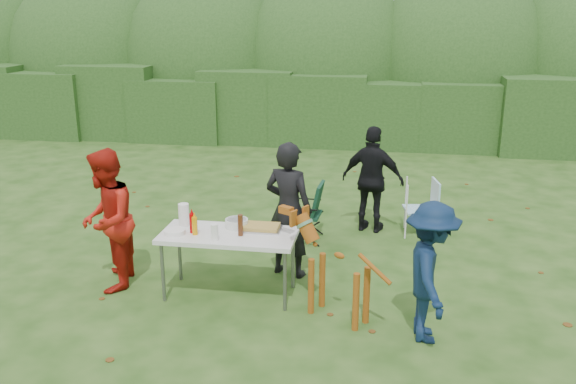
% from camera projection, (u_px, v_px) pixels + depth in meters
% --- Properties ---
extents(ground, '(80.00, 80.00, 0.00)m').
position_uv_depth(ground, '(238.00, 295.00, 6.92)').
color(ground, '#1E4211').
extents(hedge_row, '(22.00, 1.40, 1.70)m').
position_uv_depth(hedge_row, '(319.00, 108.00, 14.21)').
color(hedge_row, '#23471C').
rests_on(hedge_row, ground).
extents(shrub_backdrop, '(20.00, 2.60, 3.20)m').
position_uv_depth(shrub_backdrop, '(327.00, 69.00, 15.50)').
color(shrub_backdrop, '#3D6628').
rests_on(shrub_backdrop, ground).
extents(folding_table, '(1.50, 0.70, 0.74)m').
position_uv_depth(folding_table, '(229.00, 238.00, 6.74)').
color(folding_table, silver).
rests_on(folding_table, ground).
extents(person_cook, '(0.69, 0.56, 1.65)m').
position_uv_depth(person_cook, '(289.00, 210.00, 7.23)').
color(person_cook, black).
rests_on(person_cook, ground).
extents(person_red_jacket, '(0.79, 0.92, 1.64)m').
position_uv_depth(person_red_jacket, '(107.00, 220.00, 6.89)').
color(person_red_jacket, '#AD190E').
rests_on(person_red_jacket, ground).
extents(person_black_puffy, '(0.97, 0.60, 1.54)m').
position_uv_depth(person_black_puffy, '(373.00, 180.00, 8.68)').
color(person_black_puffy, black).
rests_on(person_black_puffy, ground).
extents(child, '(0.60, 0.95, 1.40)m').
position_uv_depth(child, '(430.00, 272.00, 5.83)').
color(child, '#0C203D').
rests_on(child, ground).
extents(dog, '(1.20, 0.96, 1.07)m').
position_uv_depth(dog, '(339.00, 271.00, 6.27)').
color(dog, '#8B4813').
rests_on(dog, ground).
extents(camping_chair, '(0.55, 0.55, 0.84)m').
position_uv_depth(camping_chair, '(304.00, 211.00, 8.44)').
color(camping_chair, '#123825').
rests_on(camping_chair, ground).
extents(lawn_chair, '(0.55, 0.55, 0.80)m').
position_uv_depth(lawn_chair, '(420.00, 207.00, 8.66)').
color(lawn_chair, '#4EB2D7').
rests_on(lawn_chair, ground).
extents(food_tray, '(0.45, 0.30, 0.02)m').
position_uv_depth(food_tray, '(261.00, 229.00, 6.83)').
color(food_tray, '#B7B7BA').
rests_on(food_tray, folding_table).
extents(focaccia_bread, '(0.40, 0.26, 0.04)m').
position_uv_depth(focaccia_bread, '(261.00, 226.00, 6.82)').
color(focaccia_bread, '#B59543').
rests_on(focaccia_bread, food_tray).
extents(mustard_bottle, '(0.06, 0.06, 0.20)m').
position_uv_depth(mustard_bottle, '(195.00, 226.00, 6.66)').
color(mustard_bottle, '#D49007').
rests_on(mustard_bottle, folding_table).
extents(ketchup_bottle, '(0.06, 0.06, 0.22)m').
position_uv_depth(ketchup_bottle, '(192.00, 223.00, 6.72)').
color(ketchup_bottle, '#A80002').
rests_on(ketchup_bottle, folding_table).
extents(beer_bottle, '(0.06, 0.06, 0.24)m').
position_uv_depth(beer_bottle, '(240.00, 225.00, 6.62)').
color(beer_bottle, '#47230F').
rests_on(beer_bottle, folding_table).
extents(paper_towel_roll, '(0.12, 0.12, 0.26)m').
position_uv_depth(paper_towel_roll, '(184.00, 215.00, 6.92)').
color(paper_towel_roll, white).
rests_on(paper_towel_roll, folding_table).
extents(cup_stack, '(0.08, 0.08, 0.18)m').
position_uv_depth(cup_stack, '(215.00, 232.00, 6.50)').
color(cup_stack, white).
rests_on(cup_stack, folding_table).
extents(pasta_bowl, '(0.26, 0.26, 0.10)m').
position_uv_depth(pasta_bowl, '(237.00, 223.00, 6.89)').
color(pasta_bowl, silver).
rests_on(pasta_bowl, folding_table).
extents(plate_stack, '(0.24, 0.24, 0.05)m').
position_uv_depth(plate_stack, '(175.00, 232.00, 6.70)').
color(plate_stack, white).
rests_on(plate_stack, folding_table).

